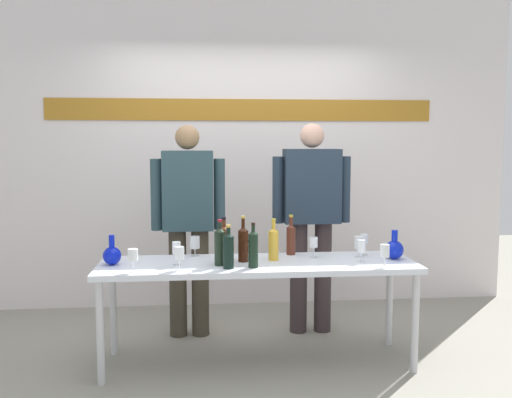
{
  "coord_description": "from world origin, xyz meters",
  "views": [
    {
      "loc": [
        -0.38,
        -3.82,
        1.58
      ],
      "look_at": [
        0.0,
        0.15,
        1.16
      ],
      "focal_mm": 39.11,
      "sensor_mm": 36.0,
      "label": 1
    }
  ],
  "objects_px": {
    "wine_bottle_0": "(229,249)",
    "wine_glass_left_0": "(179,253)",
    "wine_glass_left_2": "(176,249)",
    "wine_glass_right_0": "(314,243)",
    "wine_glass_right_2": "(361,247)",
    "wine_bottle_6": "(220,245)",
    "wine_glass_right_4": "(385,251)",
    "wine_bottle_1": "(243,243)",
    "wine_glass_left_3": "(133,255)",
    "wine_glass_right_1": "(364,240)",
    "presenter_left": "(188,217)",
    "wine_bottle_2": "(224,243)",
    "decanter_blue_right": "(394,249)",
    "display_table": "(258,271)",
    "wine_bottle_4": "(291,238)",
    "presenter_right": "(311,213)",
    "wine_bottle_5": "(253,248)",
    "wine_glass_left_1": "(195,243)",
    "wine_bottle_3": "(273,243)",
    "decanter_blue_left": "(112,255)",
    "wine_glass_right_3": "(359,243)"
  },
  "relations": [
    {
      "from": "display_table",
      "to": "wine_bottle_1",
      "type": "xyz_separation_m",
      "value": [
        -0.1,
        0.03,
        0.19
      ]
    },
    {
      "from": "display_table",
      "to": "wine_bottle_2",
      "type": "distance_m",
      "value": 0.31
    },
    {
      "from": "wine_bottle_3",
      "to": "wine_glass_left_1",
      "type": "height_order",
      "value": "wine_bottle_3"
    },
    {
      "from": "presenter_left",
      "to": "wine_glass_left_0",
      "type": "bearing_deg",
      "value": -92.75
    },
    {
      "from": "wine_glass_right_1",
      "to": "wine_glass_right_3",
      "type": "bearing_deg",
      "value": -129.2
    },
    {
      "from": "wine_glass_right_2",
      "to": "wine_bottle_0",
      "type": "bearing_deg",
      "value": -172.88
    },
    {
      "from": "wine_bottle_2",
      "to": "wine_glass_right_1",
      "type": "xyz_separation_m",
      "value": [
        1.05,
        0.15,
        -0.03
      ]
    },
    {
      "from": "wine_glass_right_0",
      "to": "wine_glass_right_1",
      "type": "distance_m",
      "value": 0.4
    },
    {
      "from": "presenter_left",
      "to": "wine_bottle_2",
      "type": "bearing_deg",
      "value": -66.68
    },
    {
      "from": "decanter_blue_right",
      "to": "wine_glass_left_0",
      "type": "bearing_deg",
      "value": -172.32
    },
    {
      "from": "wine_glass_left_3",
      "to": "wine_glass_right_3",
      "type": "bearing_deg",
      "value": 11.7
    },
    {
      "from": "wine_glass_left_0",
      "to": "wine_bottle_4",
      "type": "bearing_deg",
      "value": 28.19
    },
    {
      "from": "wine_bottle_6",
      "to": "wine_glass_left_2",
      "type": "bearing_deg",
      "value": 174.47
    },
    {
      "from": "wine_glass_left_2",
      "to": "presenter_left",
      "type": "bearing_deg",
      "value": 84.44
    },
    {
      "from": "wine_bottle_2",
      "to": "wine_glass_right_4",
      "type": "height_order",
      "value": "wine_bottle_2"
    },
    {
      "from": "wine_bottle_3",
      "to": "wine_glass_left_2",
      "type": "xyz_separation_m",
      "value": [
        -0.68,
        -0.1,
        -0.01
      ]
    },
    {
      "from": "wine_bottle_3",
      "to": "wine_glass_right_0",
      "type": "relative_size",
      "value": 1.97
    },
    {
      "from": "presenter_right",
      "to": "wine_bottle_5",
      "type": "relative_size",
      "value": 5.66
    },
    {
      "from": "wine_glass_right_2",
      "to": "wine_glass_right_3",
      "type": "xyz_separation_m",
      "value": [
        0.03,
        0.15,
        -0.0
      ]
    },
    {
      "from": "display_table",
      "to": "wine_bottle_6",
      "type": "height_order",
      "value": "wine_bottle_6"
    },
    {
      "from": "wine_glass_left_2",
      "to": "wine_glass_right_0",
      "type": "height_order",
      "value": "wine_glass_left_2"
    },
    {
      "from": "wine_bottle_5",
      "to": "wine_glass_right_0",
      "type": "distance_m",
      "value": 0.54
    },
    {
      "from": "wine_bottle_0",
      "to": "wine_glass_left_3",
      "type": "bearing_deg",
      "value": -174.51
    },
    {
      "from": "presenter_left",
      "to": "wine_glass_left_3",
      "type": "relative_size",
      "value": 11.05
    },
    {
      "from": "wine_glass_right_4",
      "to": "wine_glass_left_0",
      "type": "bearing_deg",
      "value": 178.12
    },
    {
      "from": "decanter_blue_right",
      "to": "wine_bottle_6",
      "type": "height_order",
      "value": "wine_bottle_6"
    },
    {
      "from": "wine_bottle_6",
      "to": "wine_glass_right_4",
      "type": "height_order",
      "value": "wine_bottle_6"
    },
    {
      "from": "decanter_blue_right",
      "to": "presenter_left",
      "type": "distance_m",
      "value": 1.62
    },
    {
      "from": "wine_bottle_0",
      "to": "wine_bottle_1",
      "type": "xyz_separation_m",
      "value": [
        0.11,
        0.2,
        0.0
      ]
    },
    {
      "from": "wine_bottle_4",
      "to": "decanter_blue_right",
      "type": "bearing_deg",
      "value": -17.67
    },
    {
      "from": "decanter_blue_left",
      "to": "wine_bottle_1",
      "type": "xyz_separation_m",
      "value": [
        0.9,
        0.02,
        0.06
      ]
    },
    {
      "from": "decanter_blue_left",
      "to": "wine_glass_left_1",
      "type": "distance_m",
      "value": 0.61
    },
    {
      "from": "wine_bottle_1",
      "to": "wine_glass_right_2",
      "type": "relative_size",
      "value": 2.08
    },
    {
      "from": "wine_bottle_4",
      "to": "wine_glass_right_0",
      "type": "xyz_separation_m",
      "value": [
        0.15,
        -0.13,
        -0.02
      ]
    },
    {
      "from": "wine_glass_left_0",
      "to": "wine_glass_right_2",
      "type": "height_order",
      "value": "same"
    },
    {
      "from": "wine_bottle_2",
      "to": "wine_glass_left_1",
      "type": "bearing_deg",
      "value": 132.57
    },
    {
      "from": "wine_bottle_1",
      "to": "wine_glass_right_0",
      "type": "bearing_deg",
      "value": 8.78
    },
    {
      "from": "wine_glass_left_0",
      "to": "wine_glass_right_0",
      "type": "distance_m",
      "value": 1.0
    },
    {
      "from": "wine_glass_right_1",
      "to": "wine_bottle_3",
      "type": "bearing_deg",
      "value": -170.75
    },
    {
      "from": "wine_glass_right_4",
      "to": "wine_glass_right_2",
      "type": "bearing_deg",
      "value": 120.03
    },
    {
      "from": "wine_bottle_4",
      "to": "wine_glass_left_3",
      "type": "bearing_deg",
      "value": -156.94
    },
    {
      "from": "wine_glass_right_1",
      "to": "wine_bottle_2",
      "type": "bearing_deg",
      "value": -171.82
    },
    {
      "from": "wine_bottle_6",
      "to": "wine_glass_right_2",
      "type": "relative_size",
      "value": 2.03
    },
    {
      "from": "wine_glass_left_1",
      "to": "wine_glass_left_3",
      "type": "relative_size",
      "value": 0.96
    },
    {
      "from": "presenter_right",
      "to": "wine_glass_left_2",
      "type": "bearing_deg",
      "value": -147.88
    },
    {
      "from": "wine_glass_left_3",
      "to": "wine_glass_right_0",
      "type": "bearing_deg",
      "value": 15.28
    },
    {
      "from": "wine_bottle_6",
      "to": "wine_glass_left_3",
      "type": "bearing_deg",
      "value": -164.27
    },
    {
      "from": "wine_bottle_0",
      "to": "wine_glass_left_0",
      "type": "relative_size",
      "value": 1.87
    },
    {
      "from": "wine_bottle_6",
      "to": "wine_glass_right_1",
      "type": "xyz_separation_m",
      "value": [
        1.08,
        0.24,
        -0.02
      ]
    },
    {
      "from": "display_table",
      "to": "wine_bottle_0",
      "type": "xyz_separation_m",
      "value": [
        -0.21,
        -0.17,
        0.19
      ]
    }
  ]
}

